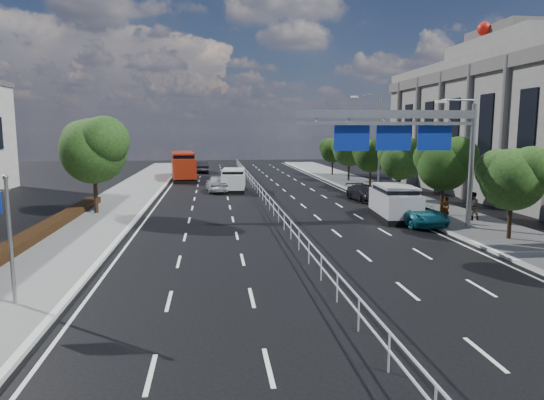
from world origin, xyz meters
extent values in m
plane|color=black|center=(0.00, 0.00, 0.00)|extent=(160.00, 160.00, 0.00)
cube|color=silver|center=(-9.00, 0.00, 0.07)|extent=(0.25, 140.00, 0.15)
cube|color=silver|center=(0.00, 22.50, 1.00)|extent=(0.05, 85.00, 0.05)
cube|color=silver|center=(0.00, 22.50, 0.55)|extent=(0.05, 85.00, 0.05)
cylinder|color=gray|center=(-10.50, 0.00, 2.10)|extent=(0.12, 0.12, 4.20)
sphere|color=gray|center=(-10.50, 0.00, 4.25)|extent=(0.18, 0.18, 0.18)
cylinder|color=gray|center=(10.60, 10.00, 3.60)|extent=(0.28, 0.28, 7.20)
cube|color=gray|center=(5.60, 10.00, 6.60)|extent=(10.20, 0.25, 0.45)
cube|color=gray|center=(5.60, 10.00, 6.10)|extent=(10.20, 0.18, 0.18)
cylinder|color=gray|center=(9.60, 10.00, 7.40)|extent=(2.00, 0.10, 0.10)
cube|color=silver|center=(8.60, 10.00, 7.30)|extent=(0.60, 0.25, 0.15)
cube|color=#0D2794|center=(8.40, 10.18, 5.30)|extent=(2.00, 0.08, 1.40)
cube|color=white|center=(8.40, 10.23, 5.30)|extent=(1.80, 0.02, 1.20)
cube|color=#0D2794|center=(6.00, 10.18, 5.30)|extent=(2.00, 0.08, 1.40)
cube|color=white|center=(6.00, 10.23, 5.30)|extent=(1.80, 0.02, 1.20)
cube|color=#0D2794|center=(3.60, 10.18, 5.30)|extent=(2.00, 0.08, 1.40)
cube|color=white|center=(3.60, 10.23, 5.30)|extent=(1.80, 0.02, 1.20)
cylinder|color=gray|center=(10.80, 26.00, 4.50)|extent=(0.16, 0.16, 9.00)
cylinder|color=gray|center=(9.60, 26.00, 8.80)|extent=(0.10, 2.40, 0.10)
cube|color=silver|center=(8.40, 26.00, 8.65)|extent=(0.60, 0.25, 0.15)
cube|color=#4C4947|center=(16.90, 22.00, 10.60)|extent=(0.40, 36.00, 1.00)
sphere|color=#B2140C|center=(17.80, 22.00, 13.80)|extent=(1.10, 1.10, 1.10)
cylinder|color=black|center=(-12.00, 18.00, 1.75)|extent=(0.28, 0.28, 3.50)
sphere|color=black|center=(-12.00, 18.00, 4.34)|extent=(4.40, 4.40, 4.40)
sphere|color=black|center=(-11.12, 17.34, 5.04)|extent=(3.30, 3.30, 3.30)
sphere|color=black|center=(-12.77, 18.66, 4.90)|extent=(3.08, 3.08, 3.08)
cylinder|color=black|center=(11.20, 7.00, 1.30)|extent=(0.21, 0.21, 2.60)
sphere|color=black|center=(11.20, 7.00, 3.22)|extent=(3.20, 3.20, 3.20)
sphere|color=black|center=(11.84, 6.52, 3.74)|extent=(2.40, 2.40, 2.40)
sphere|color=black|center=(10.64, 7.48, 3.64)|extent=(2.24, 2.24, 2.24)
cylinder|color=black|center=(11.20, 14.50, 1.40)|extent=(0.22, 0.22, 2.80)
sphere|color=black|center=(11.20, 14.50, 3.47)|extent=(3.50, 3.50, 3.50)
sphere|color=black|center=(11.90, 13.97, 4.03)|extent=(2.62, 2.62, 2.62)
sphere|color=black|center=(10.59, 15.03, 3.92)|extent=(2.45, 2.45, 2.45)
cylinder|color=black|center=(11.20, 22.00, 1.35)|extent=(0.22, 0.22, 2.70)
sphere|color=black|center=(11.20, 22.00, 3.35)|extent=(3.30, 3.30, 3.30)
sphere|color=black|center=(11.86, 21.50, 3.89)|extent=(2.48, 2.48, 2.47)
sphere|color=black|center=(10.62, 22.50, 3.78)|extent=(2.31, 2.31, 2.31)
cylinder|color=black|center=(11.20, 29.50, 1.32)|extent=(0.21, 0.21, 2.65)
sphere|color=black|center=(11.20, 29.50, 3.29)|extent=(3.20, 3.20, 3.20)
sphere|color=black|center=(11.84, 29.02, 3.82)|extent=(2.40, 2.40, 2.40)
sphere|color=black|center=(10.64, 29.98, 3.71)|extent=(2.24, 2.24, 2.24)
cylinder|color=black|center=(11.20, 37.00, 1.43)|extent=(0.23, 0.23, 2.85)
sphere|color=black|center=(11.20, 37.00, 3.53)|extent=(3.60, 3.60, 3.60)
sphere|color=black|center=(11.92, 36.46, 4.10)|extent=(2.70, 2.70, 2.70)
sphere|color=black|center=(10.57, 37.54, 3.99)|extent=(2.52, 2.52, 2.52)
cylinder|color=black|center=(11.20, 44.50, 1.30)|extent=(0.21, 0.21, 2.60)
sphere|color=black|center=(11.20, 44.50, 3.22)|extent=(3.10, 3.10, 3.10)
sphere|color=black|center=(11.82, 44.03, 3.74)|extent=(2.32, 2.33, 2.32)
sphere|color=black|center=(10.66, 44.97, 3.64)|extent=(2.17, 2.17, 2.17)
cube|color=black|center=(-2.07, 29.81, 0.18)|extent=(2.56, 5.08, 0.35)
cube|color=silver|center=(-2.07, 29.81, 1.02)|extent=(2.51, 4.98, 1.45)
cube|color=black|center=(-2.07, 29.81, 1.75)|extent=(2.22, 3.63, 0.64)
cube|color=silver|center=(-2.07, 29.81, 2.07)|extent=(2.33, 3.92, 0.13)
cylinder|color=black|center=(-3.08, 28.30, 0.36)|extent=(0.37, 0.75, 0.72)
cylinder|color=black|center=(-1.34, 28.14, 0.36)|extent=(0.37, 0.75, 0.72)
cylinder|color=black|center=(-2.79, 31.47, 0.36)|extent=(0.37, 0.75, 0.72)
cylinder|color=black|center=(-1.05, 31.31, 0.36)|extent=(0.37, 0.75, 0.72)
cube|color=black|center=(-7.50, 42.14, 0.16)|extent=(3.57, 10.97, 0.32)
cube|color=maroon|center=(-7.50, 42.14, 1.55)|extent=(3.50, 10.76, 2.19)
cube|color=black|center=(-7.50, 42.14, 2.64)|extent=(3.02, 7.79, 0.97)
cube|color=maroon|center=(-7.50, 42.14, 3.12)|extent=(3.18, 8.43, 0.19)
cylinder|color=black|center=(-8.22, 38.57, 0.33)|extent=(0.34, 0.69, 0.66)
cylinder|color=black|center=(-6.12, 38.77, 0.33)|extent=(0.34, 0.69, 0.66)
cylinder|color=black|center=(-8.88, 45.51, 0.33)|extent=(0.34, 0.69, 0.66)
cylinder|color=black|center=(-6.78, 45.71, 0.33)|extent=(0.34, 0.69, 0.66)
imported|color=#B2B5BA|center=(-3.63, 29.51, 0.79)|extent=(2.27, 4.81, 1.59)
imported|color=black|center=(-5.46, 51.12, 0.78)|extent=(1.87, 4.83, 1.57)
cube|color=black|center=(7.67, 13.89, 0.18)|extent=(2.72, 5.47, 0.36)
cube|color=#A8AAB0|center=(7.67, 13.89, 1.06)|extent=(2.67, 5.37, 1.49)
cube|color=black|center=(7.67, 13.89, 1.80)|extent=(2.36, 3.90, 0.66)
cube|color=#A8AAB0|center=(7.67, 13.89, 2.13)|extent=(2.47, 4.22, 0.13)
cylinder|color=black|center=(6.59, 12.27, 0.37)|extent=(0.38, 0.77, 0.74)
cylinder|color=black|center=(8.43, 12.10, 0.37)|extent=(0.38, 0.77, 0.74)
cylinder|color=black|center=(6.91, 15.68, 0.37)|extent=(0.38, 0.77, 0.74)
cylinder|color=black|center=(8.75, 15.51, 0.37)|extent=(0.38, 0.77, 0.74)
imported|color=#1B6E7D|center=(8.30, 12.00, 0.69)|extent=(2.79, 5.20, 1.39)
imported|color=black|center=(8.30, 22.08, 0.65)|extent=(2.39, 4.69, 1.30)
imported|color=gray|center=(10.12, 11.87, 0.93)|extent=(0.62, 0.44, 1.58)
imported|color=gray|center=(12.09, 12.21, 1.02)|extent=(0.90, 0.72, 1.76)
camera|label=1|loc=(-4.07, -15.99, 5.69)|focal=32.00mm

